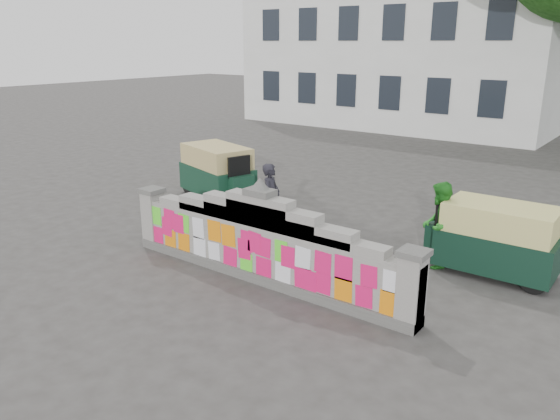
{
  "coord_description": "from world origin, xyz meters",
  "views": [
    {
      "loc": [
        6.05,
        -7.4,
        4.36
      ],
      "look_at": [
        -0.3,
        1.0,
        1.1
      ],
      "focal_mm": 35.0,
      "sensor_mm": 36.0,
      "label": 1
    }
  ],
  "objects": [
    {
      "name": "rickshaw_right",
      "position": [
        3.4,
        3.0,
        0.73
      ],
      "size": [
        2.54,
        1.2,
        1.4
      ],
      "rotation": [
        0.0,
        0.0,
        3.15
      ],
      "color": "black",
      "rests_on": "ground"
    },
    {
      "name": "cyclist_rider",
      "position": [
        -1.12,
        1.75,
        0.78
      ],
      "size": [
        0.54,
        0.66,
        1.57
      ],
      "primitive_type": "imported",
      "rotation": [
        0.0,
        0.0,
        1.9
      ],
      "color": "black",
      "rests_on": "ground"
    },
    {
      "name": "cyclist_bike",
      "position": [
        -1.12,
        1.75,
        0.46
      ],
      "size": [
        1.86,
        1.14,
        0.93
      ],
      "primitive_type": "imported",
      "rotation": [
        0.0,
        0.0,
        1.9
      ],
      "color": "black",
      "rests_on": "ground"
    },
    {
      "name": "ground",
      "position": [
        0.0,
        0.0,
        0.0
      ],
      "size": [
        100.0,
        100.0,
        0.0
      ],
      "primitive_type": "plane",
      "color": "#383533",
      "rests_on": "ground"
    },
    {
      "name": "parapet_wall",
      "position": [
        -0.0,
        -0.01,
        0.75
      ],
      "size": [
        6.48,
        0.44,
        2.01
      ],
      "color": "#4C4C49",
      "rests_on": "ground"
    },
    {
      "name": "rickshaw_left",
      "position": [
        -4.64,
        3.78,
        0.78
      ],
      "size": [
        2.8,
        1.87,
        1.5
      ],
      "rotation": [
        0.0,
        0.0,
        -0.29
      ],
      "color": "#113423",
      "rests_on": "ground"
    },
    {
      "name": "pedestrian",
      "position": [
        2.38,
        2.68,
        0.87
      ],
      "size": [
        0.84,
        0.98,
        1.74
      ],
      "primitive_type": "imported",
      "rotation": [
        0.0,
        0.0,
        -1.34
      ],
      "color": "#258524",
      "rests_on": "ground"
    },
    {
      "name": "building",
      "position": [
        -7.0,
        21.98,
        4.01
      ],
      "size": [
        16.0,
        10.0,
        8.9
      ],
      "color": "silver",
      "rests_on": "ground"
    }
  ]
}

